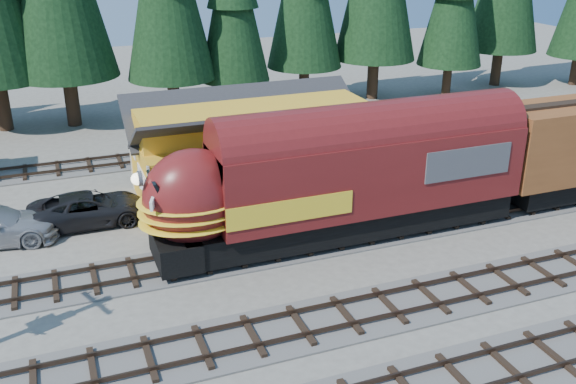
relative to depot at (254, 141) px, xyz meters
name	(u,v)px	position (x,y,z in m)	size (l,w,h in m)	color
ground	(338,288)	(0.00, -10.50, -2.96)	(120.00, 120.00, 0.00)	#6B665B
track_siding	(485,212)	(10.00, -6.50, -2.90)	(68.00, 3.20, 0.33)	#4C4947
track_main_south	(573,266)	(10.00, -12.50, -2.90)	(68.00, 3.20, 0.33)	#4C4947
track_spur	(54,170)	(-10.00, 7.50, -2.90)	(32.00, 3.20, 0.33)	#4C4947
depot	(254,141)	(0.00, 0.00, 0.00)	(12.80, 7.00, 5.30)	gold
locomotive	(332,184)	(1.46, -6.50, -0.19)	(17.64, 3.51, 4.80)	black
pickup_truck_a	(89,209)	(-8.64, -0.75, -2.18)	(2.61, 5.66, 1.57)	black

